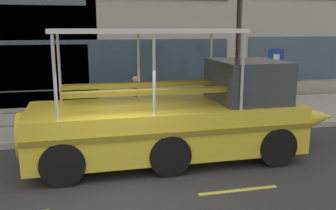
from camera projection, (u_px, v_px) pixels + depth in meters
ground_plane at (121, 181)px, 8.47m from camera, size 120.00×120.00×0.00m
sidewalk at (104, 119)px, 13.78m from camera, size 32.00×4.80×0.18m
curb_edge at (110, 139)px, 11.41m from camera, size 32.00×0.18×0.18m
lane_centreline at (127, 202)px, 7.45m from camera, size 25.80×0.12×0.01m
curb_guardrail at (145, 113)px, 11.87m from camera, size 10.67×0.09×0.85m
parking_sign at (275, 71)px, 13.45m from camera, size 0.60×0.12×2.51m
duck_tour_boat at (184, 118)px, 9.82m from camera, size 8.65×2.55×3.41m
pedestrian_near_bow at (245, 91)px, 13.50m from camera, size 0.47×0.23×1.65m
pedestrian_mid_left at (136, 94)px, 13.25m from camera, size 0.21×0.45×1.57m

